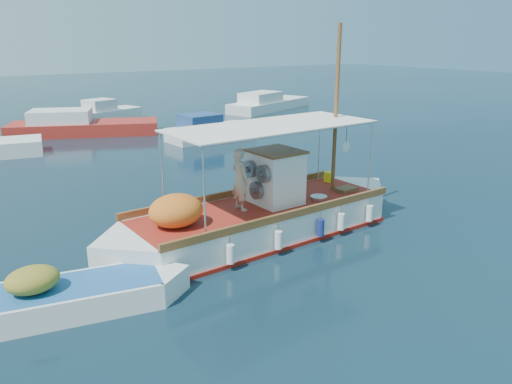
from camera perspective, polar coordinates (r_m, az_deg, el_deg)
ground at (r=15.50m, az=4.12°, el=-5.28°), size 160.00×160.00×0.00m
fishing_caique at (r=15.43m, az=0.46°, el=-3.03°), size 10.78×3.32×6.58m
dinghy at (r=12.24m, az=-20.79°, el=-11.39°), size 5.47×2.31×1.36m
bg_boat_n at (r=34.01m, az=-19.52°, el=7.03°), size 9.50×6.12×1.80m
bg_boat_ne at (r=30.59m, az=-5.39°, el=6.90°), size 5.52×2.64×1.80m
bg_boat_e at (r=43.30m, az=1.34°, el=9.98°), size 9.24×5.55×1.80m
bg_boat_far_n at (r=39.52m, az=-16.70°, el=8.58°), size 5.27×3.51×1.80m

